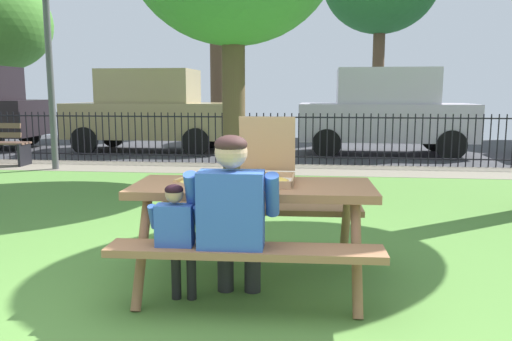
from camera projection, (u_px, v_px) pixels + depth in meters
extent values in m
cube|color=#548639|center=(224.00, 247.00, 4.93)|extent=(28.00, 11.33, 0.02)
cube|color=gray|center=(271.00, 169.00, 9.80)|extent=(28.00, 1.40, 0.01)
cube|color=#38383D|center=(284.00, 148.00, 13.46)|extent=(28.00, 6.06, 0.01)
cube|color=#986745|center=(253.00, 188.00, 3.89)|extent=(1.83, 0.83, 0.06)
cube|color=#986745|center=(245.00, 251.00, 3.34)|extent=(1.81, 0.35, 0.05)
cube|color=#986745|center=(259.00, 209.00, 4.52)|extent=(1.81, 0.35, 0.05)
cylinder|color=#986745|center=(142.00, 252.00, 3.60)|extent=(0.09, 0.44, 0.74)
cylinder|color=#986745|center=(171.00, 222.00, 4.41)|extent=(0.09, 0.44, 0.74)
cylinder|color=#986745|center=(357.00, 257.00, 3.48)|extent=(0.09, 0.44, 0.74)
cylinder|color=#986745|center=(346.00, 226.00, 4.29)|extent=(0.09, 0.44, 0.74)
cube|color=tan|center=(265.00, 183.00, 3.92)|extent=(0.45, 0.45, 0.01)
cube|color=silver|center=(265.00, 182.00, 3.92)|extent=(0.41, 0.41, 0.00)
cube|color=tan|center=(262.00, 184.00, 3.70)|extent=(0.44, 0.02, 0.04)
cube|color=tan|center=(267.00, 174.00, 4.13)|extent=(0.44, 0.02, 0.04)
cube|color=tan|center=(236.00, 178.00, 3.94)|extent=(0.02, 0.44, 0.04)
cube|color=tan|center=(293.00, 179.00, 3.89)|extent=(0.02, 0.44, 0.04)
cube|color=tan|center=(267.00, 144.00, 4.11)|extent=(0.44, 0.10, 0.44)
cylinder|color=tan|center=(265.00, 181.00, 3.92)|extent=(0.38, 0.38, 0.01)
cylinder|color=#F1CB4E|center=(265.00, 180.00, 3.92)|extent=(0.35, 0.35, 0.00)
pyramid|color=#F2D05E|center=(191.00, 180.00, 4.01)|extent=(0.22, 0.20, 0.01)
cube|color=tan|center=(180.00, 179.00, 4.04)|extent=(0.07, 0.18, 0.02)
cylinder|color=#282828|center=(225.00, 262.00, 3.80)|extent=(0.12, 0.12, 0.44)
cylinder|color=#282828|center=(221.00, 237.00, 3.56)|extent=(0.17, 0.43, 0.15)
cylinder|color=#282828|center=(253.00, 263.00, 3.79)|extent=(0.12, 0.12, 0.44)
cylinder|color=#282828|center=(250.00, 237.00, 3.54)|extent=(0.17, 0.43, 0.15)
cube|color=#3359B2|center=(231.00, 211.00, 3.31)|extent=(0.43, 0.24, 0.52)
cylinder|color=#3359B2|center=(192.00, 193.00, 3.36)|extent=(0.10, 0.21, 0.31)
cylinder|color=#3359B2|center=(272.00, 195.00, 3.32)|extent=(0.10, 0.21, 0.31)
sphere|color=tan|center=(231.00, 152.00, 3.27)|extent=(0.21, 0.21, 0.21)
ellipsoid|color=#392220|center=(231.00, 144.00, 3.25)|extent=(0.21, 0.20, 0.12)
cylinder|color=black|center=(176.00, 269.00, 3.65)|extent=(0.07, 0.07, 0.44)
cylinder|color=black|center=(171.00, 241.00, 3.50)|extent=(0.09, 0.24, 0.09)
cylinder|color=black|center=(192.00, 269.00, 3.64)|extent=(0.07, 0.07, 0.44)
cylinder|color=black|center=(188.00, 242.00, 3.49)|extent=(0.09, 0.24, 0.09)
cube|color=#3359B2|center=(175.00, 227.00, 3.36)|extent=(0.25, 0.13, 0.30)
cylinder|color=#3359B2|center=(153.00, 217.00, 3.39)|extent=(0.06, 0.12, 0.18)
cylinder|color=#3359B2|center=(198.00, 218.00, 3.36)|extent=(0.06, 0.12, 0.18)
sphere|color=tan|center=(174.00, 194.00, 3.33)|extent=(0.12, 0.12, 0.12)
ellipsoid|color=black|center=(174.00, 190.00, 3.32)|extent=(0.12, 0.11, 0.07)
cylinder|color=black|center=(274.00, 117.00, 10.35)|extent=(18.61, 0.03, 0.03)
cylinder|color=black|center=(274.00, 156.00, 10.47)|extent=(18.61, 0.03, 0.03)
cylinder|color=black|center=(2.00, 136.00, 11.09)|extent=(0.02, 0.02, 1.03)
cylinder|color=black|center=(8.00, 136.00, 11.08)|extent=(0.02, 0.02, 1.03)
cylinder|color=black|center=(15.00, 136.00, 11.06)|extent=(0.02, 0.02, 1.03)
cylinder|color=black|center=(21.00, 136.00, 11.04)|extent=(0.02, 0.02, 1.03)
cylinder|color=black|center=(27.00, 136.00, 11.03)|extent=(0.02, 0.02, 1.03)
cylinder|color=black|center=(33.00, 136.00, 11.01)|extent=(0.02, 0.02, 1.03)
cylinder|color=black|center=(40.00, 136.00, 11.00)|extent=(0.02, 0.02, 1.03)
cylinder|color=black|center=(46.00, 136.00, 10.98)|extent=(0.02, 0.02, 1.03)
cylinder|color=black|center=(52.00, 136.00, 10.96)|extent=(0.02, 0.02, 1.03)
cylinder|color=black|center=(58.00, 136.00, 10.95)|extent=(0.02, 0.02, 1.03)
cylinder|color=black|center=(65.00, 136.00, 10.93)|extent=(0.02, 0.02, 1.03)
cylinder|color=black|center=(71.00, 137.00, 10.91)|extent=(0.02, 0.02, 1.03)
cylinder|color=black|center=(77.00, 137.00, 10.90)|extent=(0.02, 0.02, 1.03)
cylinder|color=black|center=(84.00, 137.00, 10.88)|extent=(0.02, 0.02, 1.03)
cylinder|color=black|center=(90.00, 137.00, 10.86)|extent=(0.02, 0.02, 1.03)
cylinder|color=black|center=(97.00, 137.00, 10.85)|extent=(0.02, 0.02, 1.03)
cylinder|color=black|center=(103.00, 137.00, 10.83)|extent=(0.02, 0.02, 1.03)
cylinder|color=black|center=(109.00, 137.00, 10.81)|extent=(0.02, 0.02, 1.03)
cylinder|color=black|center=(116.00, 137.00, 10.80)|extent=(0.02, 0.02, 1.03)
cylinder|color=black|center=(122.00, 137.00, 10.78)|extent=(0.02, 0.02, 1.03)
cylinder|color=black|center=(129.00, 137.00, 10.77)|extent=(0.02, 0.02, 1.03)
cylinder|color=black|center=(136.00, 137.00, 10.75)|extent=(0.02, 0.02, 1.03)
cylinder|color=black|center=(142.00, 137.00, 10.73)|extent=(0.02, 0.02, 1.03)
cylinder|color=black|center=(149.00, 137.00, 10.72)|extent=(0.02, 0.02, 1.03)
cylinder|color=black|center=(155.00, 137.00, 10.70)|extent=(0.02, 0.02, 1.03)
cylinder|color=black|center=(162.00, 138.00, 10.68)|extent=(0.02, 0.02, 1.03)
cylinder|color=black|center=(168.00, 138.00, 10.67)|extent=(0.02, 0.02, 1.03)
cylinder|color=black|center=(175.00, 138.00, 10.65)|extent=(0.02, 0.02, 1.03)
cylinder|color=black|center=(182.00, 138.00, 10.63)|extent=(0.02, 0.02, 1.03)
cylinder|color=black|center=(189.00, 138.00, 10.62)|extent=(0.02, 0.02, 1.03)
cylinder|color=black|center=(195.00, 138.00, 10.60)|extent=(0.02, 0.02, 1.03)
cylinder|color=black|center=(202.00, 138.00, 10.58)|extent=(0.02, 0.02, 1.03)
cylinder|color=black|center=(209.00, 138.00, 10.57)|extent=(0.02, 0.02, 1.03)
cylinder|color=black|center=(216.00, 138.00, 10.55)|extent=(0.02, 0.02, 1.03)
cylinder|color=black|center=(222.00, 138.00, 10.53)|extent=(0.02, 0.02, 1.03)
cylinder|color=black|center=(229.00, 138.00, 10.52)|extent=(0.02, 0.02, 1.03)
cylinder|color=black|center=(236.00, 138.00, 10.50)|extent=(0.02, 0.02, 1.03)
cylinder|color=black|center=(243.00, 138.00, 10.49)|extent=(0.02, 0.02, 1.03)
cylinder|color=black|center=(250.00, 138.00, 10.47)|extent=(0.02, 0.02, 1.03)
cylinder|color=black|center=(257.00, 139.00, 10.45)|extent=(0.02, 0.02, 1.03)
cylinder|color=black|center=(264.00, 139.00, 10.44)|extent=(0.02, 0.02, 1.03)
cylinder|color=black|center=(271.00, 139.00, 10.42)|extent=(0.02, 0.02, 1.03)
cylinder|color=black|center=(278.00, 139.00, 10.40)|extent=(0.02, 0.02, 1.03)
cylinder|color=black|center=(285.00, 139.00, 10.39)|extent=(0.02, 0.02, 1.03)
cylinder|color=black|center=(292.00, 139.00, 10.37)|extent=(0.02, 0.02, 1.03)
cylinder|color=black|center=(299.00, 139.00, 10.35)|extent=(0.02, 0.02, 1.03)
cylinder|color=black|center=(306.00, 139.00, 10.34)|extent=(0.02, 0.02, 1.03)
cylinder|color=black|center=(313.00, 139.00, 10.32)|extent=(0.02, 0.02, 1.03)
cylinder|color=black|center=(320.00, 139.00, 10.30)|extent=(0.02, 0.02, 1.03)
cylinder|color=black|center=(327.00, 139.00, 10.29)|extent=(0.02, 0.02, 1.03)
cylinder|color=black|center=(334.00, 139.00, 10.27)|extent=(0.02, 0.02, 1.03)
cylinder|color=black|center=(341.00, 139.00, 10.25)|extent=(0.02, 0.02, 1.03)
cylinder|color=black|center=(349.00, 140.00, 10.24)|extent=(0.02, 0.02, 1.03)
cylinder|color=black|center=(356.00, 140.00, 10.22)|extent=(0.02, 0.02, 1.03)
cylinder|color=black|center=(363.00, 140.00, 10.21)|extent=(0.02, 0.02, 1.03)
cylinder|color=black|center=(370.00, 140.00, 10.19)|extent=(0.02, 0.02, 1.03)
cylinder|color=black|center=(378.00, 140.00, 10.17)|extent=(0.02, 0.02, 1.03)
cylinder|color=black|center=(385.00, 140.00, 10.16)|extent=(0.02, 0.02, 1.03)
cylinder|color=black|center=(392.00, 140.00, 10.14)|extent=(0.02, 0.02, 1.03)
cylinder|color=black|center=(400.00, 140.00, 10.12)|extent=(0.02, 0.02, 1.03)
cylinder|color=black|center=(407.00, 140.00, 10.11)|extent=(0.02, 0.02, 1.03)
cylinder|color=black|center=(414.00, 140.00, 10.09)|extent=(0.02, 0.02, 1.03)
cylinder|color=black|center=(422.00, 140.00, 10.07)|extent=(0.02, 0.02, 1.03)
cylinder|color=black|center=(429.00, 140.00, 10.06)|extent=(0.02, 0.02, 1.03)
cylinder|color=black|center=(437.00, 140.00, 10.04)|extent=(0.02, 0.02, 1.03)
cylinder|color=black|center=(444.00, 141.00, 10.02)|extent=(0.02, 0.02, 1.03)
cylinder|color=black|center=(452.00, 141.00, 10.01)|extent=(0.02, 0.02, 1.03)
cylinder|color=black|center=(459.00, 141.00, 9.99)|extent=(0.02, 0.02, 1.03)
cylinder|color=black|center=(467.00, 141.00, 9.98)|extent=(0.02, 0.02, 1.03)
cylinder|color=black|center=(475.00, 141.00, 9.96)|extent=(0.02, 0.02, 1.03)
cylinder|color=black|center=(482.00, 141.00, 9.94)|extent=(0.02, 0.02, 1.03)
cylinder|color=black|center=(490.00, 141.00, 9.93)|extent=(0.02, 0.02, 1.03)
cylinder|color=black|center=(498.00, 141.00, 9.91)|extent=(0.02, 0.02, 1.03)
cylinder|color=black|center=(505.00, 141.00, 9.89)|extent=(0.02, 0.02, 1.03)
cube|color=black|center=(25.00, 155.00, 10.25)|extent=(0.06, 0.44, 0.44)
cylinder|color=#4C4C51|center=(50.00, 67.00, 9.53)|extent=(0.12, 0.12, 3.81)
cylinder|color=brown|center=(234.00, 107.00, 8.26)|extent=(0.36, 0.36, 2.41)
cylinder|color=black|center=(29.00, 133.00, 14.14)|extent=(0.64, 0.14, 0.64)
cube|color=#9C8A5E|center=(150.00, 120.00, 12.66)|extent=(3.90, 1.72, 0.84)
cube|color=#9C8A5E|center=(149.00, 86.00, 12.53)|extent=(2.20, 1.52, 0.80)
cube|color=#262D38|center=(178.00, 86.00, 12.45)|extent=(0.04, 1.46, 0.68)
cylinder|color=black|center=(196.00, 142.00, 11.72)|extent=(0.64, 0.11, 0.64)
cylinder|color=black|center=(211.00, 136.00, 13.41)|extent=(0.64, 0.11, 0.64)
cylinder|color=black|center=(84.00, 141.00, 12.03)|extent=(0.64, 0.11, 0.64)
cylinder|color=black|center=(113.00, 135.00, 13.72)|extent=(0.64, 0.11, 0.64)
cube|color=#BCB0C1|center=(384.00, 122.00, 12.00)|extent=(3.92, 1.77, 0.84)
cube|color=#BCB0C1|center=(386.00, 86.00, 11.88)|extent=(2.22, 1.54, 0.80)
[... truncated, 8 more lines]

